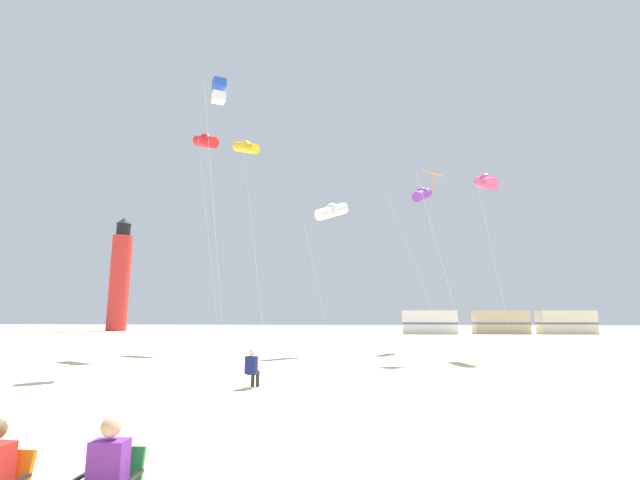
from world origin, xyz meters
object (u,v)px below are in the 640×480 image
(kite_diamond_orange, at_px, (434,180))
(kite_tube_white, at_px, (332,211))
(kite_tube_rainbow, at_px, (486,182))
(rv_van_tan, at_px, (500,322))
(kite_tube_violet, at_px, (422,194))
(rv_van_white, at_px, (429,322))
(spectator_green_chair, at_px, (103,479))
(kite_flyer_standing, at_px, (252,367))
(kite_tube_gold, at_px, (246,147))
(kite_tube_scarlet, at_px, (206,141))
(lighthouse_distant, at_px, (120,277))
(rv_van_cream, at_px, (566,322))
(kite_box_blue, at_px, (219,91))

(kite_diamond_orange, bearing_deg, kite_tube_white, 154.90)
(kite_tube_rainbow, distance_m, rv_van_tan, 34.18)
(kite_tube_violet, xyz_separation_m, rv_van_white, (3.96, 25.63, -9.04))
(spectator_green_chair, distance_m, kite_tube_violet, 28.36)
(kite_flyer_standing, bearing_deg, kite_tube_rainbow, -124.11)
(spectator_green_chair, bearing_deg, kite_tube_violet, 72.63)
(kite_tube_violet, relative_size, kite_tube_white, 1.22)
(rv_van_white, relative_size, rv_van_tan, 1.02)
(kite_tube_gold, height_order, kite_tube_scarlet, kite_tube_gold)
(lighthouse_distant, relative_size, rv_van_tan, 2.61)
(kite_tube_violet, bearing_deg, spectator_green_chair, -104.88)
(lighthouse_distant, relative_size, rv_van_cream, 2.59)
(kite_tube_gold, relative_size, kite_tube_rainbow, 1.41)
(rv_van_tan, bearing_deg, kite_diamond_orange, -111.47)
(kite_diamond_orange, distance_m, kite_box_blue, 12.05)
(kite_tube_violet, height_order, kite_box_blue, kite_box_blue)
(kite_tube_white, xyz_separation_m, kite_box_blue, (-5.06, -6.76, 4.47))
(kite_tube_white, relative_size, rv_van_cream, 1.41)
(spectator_green_chair, bearing_deg, kite_tube_gold, 99.91)
(spectator_green_chair, bearing_deg, kite_flyer_standing, 92.63)
(spectator_green_chair, xyz_separation_m, kite_tube_violet, (6.83, 25.72, 9.82))
(kite_diamond_orange, distance_m, rv_van_cream, 40.30)
(kite_diamond_orange, bearing_deg, rv_van_white, 82.43)
(kite_tube_scarlet, height_order, kite_tube_white, kite_tube_scarlet)
(kite_box_blue, distance_m, rv_van_white, 40.89)
(spectator_green_chair, relative_size, lighthouse_distant, 0.07)
(kite_diamond_orange, xyz_separation_m, kite_box_blue, (-10.78, -4.08, 3.54))
(kite_box_blue, xyz_separation_m, rv_van_white, (15.05, 36.22, -11.54))
(kite_tube_violet, relative_size, rv_van_tan, 1.73)
(kite_tube_rainbow, xyz_separation_m, lighthouse_distant, (-42.65, 37.36, -1.85))
(kite_flyer_standing, relative_size, kite_diamond_orange, 0.12)
(kite_flyer_standing, bearing_deg, kite_tube_white, -88.90)
(kite_flyer_standing, xyz_separation_m, rv_van_tan, (20.33, 43.10, 0.78))
(kite_tube_scarlet, xyz_separation_m, kite_tube_white, (7.85, 0.76, -4.48))
(kite_tube_gold, relative_size, lighthouse_distant, 0.87)
(spectator_green_chair, xyz_separation_m, rv_van_tan, (19.49, 52.39, 0.78))
(kite_tube_rainbow, xyz_separation_m, kite_box_blue, (-13.94, -5.59, 3.25))
(rv_van_cream, bearing_deg, kite_tube_gold, -140.98)
(kite_tube_violet, height_order, kite_diamond_orange, kite_tube_violet)
(kite_tube_violet, relative_size, kite_tube_rainbow, 1.07)
(spectator_green_chair, relative_size, kite_tube_violet, 0.10)
(kite_tube_white, relative_size, kite_diamond_orange, 0.91)
(spectator_green_chair, bearing_deg, kite_tube_rainbow, 62.43)
(kite_tube_violet, bearing_deg, rv_van_cream, 52.83)
(kite_diamond_orange, bearing_deg, kite_tube_rainbow, 25.51)
(rv_van_tan, bearing_deg, kite_tube_rainbow, -107.32)
(kite_diamond_orange, bearing_deg, kite_box_blue, -159.27)
(spectator_green_chair, relative_size, kite_tube_white, 0.13)
(kite_tube_white, relative_size, kite_tube_rainbow, 0.88)
(kite_tube_white, xyz_separation_m, rv_van_cream, (26.53, 30.89, -7.07))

